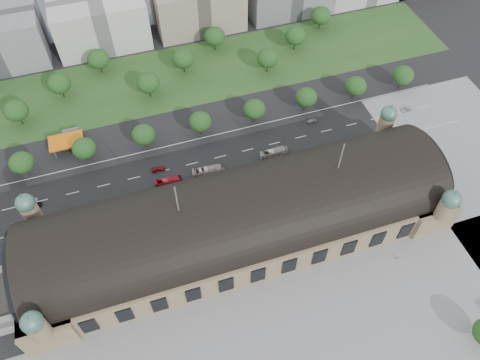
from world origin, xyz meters
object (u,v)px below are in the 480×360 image
object	(u,v)px
traffic_car_3	(158,169)
parked_car_0	(86,225)
parked_car_4	(107,211)
parked_car_6	(149,200)
parked_car_3	(93,223)
parked_car_1	(82,220)
bus_west	(168,182)
traffic_car_5	(312,121)
bus_mid	(209,171)
traffic_car_1	(32,200)
traffic_car_4	(257,168)
petrol_station	(69,138)
traffic_car_6	(406,109)
parked_car_5	(139,202)
parked_car_2	(68,230)
pedestrian_0	(398,258)
traffic_car_2	(35,205)
bus_east	(274,153)

from	to	relation	value
traffic_car_3	parked_car_0	bearing A→B (deg)	123.61
parked_car_4	parked_car_6	bearing A→B (deg)	58.81
parked_car_3	parked_car_1	bearing A→B (deg)	-158.28
parked_car_1	bus_west	bearing A→B (deg)	78.99
traffic_car_5	bus_mid	distance (m)	52.91
traffic_car_1	traffic_car_4	xyz separation A→B (m)	(87.41, -11.64, -0.03)
petrol_station	traffic_car_3	size ratio (longest dim) A/B	2.47
traffic_car_3	traffic_car_6	size ratio (longest dim) A/B	1.17
parked_car_1	parked_car_3	bearing A→B (deg)	29.26
parked_car_0	parked_car_5	distance (m)	20.87
parked_car_1	parked_car_2	world-z (taller)	parked_car_2
parked_car_3	pedestrian_0	bearing A→B (deg)	34.45
parked_car_0	parked_car_1	distance (m)	3.09
traffic_car_6	bus_west	size ratio (longest dim) A/B	0.45
traffic_car_2	traffic_car_3	distance (m)	48.45
parked_car_1	parked_car_3	xyz separation A→B (m)	(3.69, -2.91, 0.07)
parked_car_0	petrol_station	bearing A→B (deg)	153.00
bus_east	parked_car_0	bearing A→B (deg)	97.55
traffic_car_1	parked_car_3	bearing A→B (deg)	-129.52
traffic_car_1	traffic_car_2	xyz separation A→B (m)	(1.01, -2.73, -0.03)
petrol_station	bus_west	size ratio (longest dim) A/B	1.31
traffic_car_1	parked_car_6	world-z (taller)	parked_car_6
parked_car_1	bus_mid	size ratio (longest dim) A/B	0.35
parked_car_1	parked_car_3	world-z (taller)	parked_car_3
bus_west	parked_car_3	bearing A→B (deg)	110.48
traffic_car_2	parked_car_4	bearing A→B (deg)	65.87
traffic_car_4	traffic_car_6	distance (m)	75.64
traffic_car_4	parked_car_4	size ratio (longest dim) A/B	0.85
parked_car_6	bus_mid	size ratio (longest dim) A/B	0.36
traffic_car_1	parked_car_1	size ratio (longest dim) A/B	0.90
petrol_station	bus_east	xyz separation A→B (m)	(79.35, -33.28, -1.31)
traffic_car_2	traffic_car_3	size ratio (longest dim) A/B	0.82
parked_car_0	bus_east	size ratio (longest dim) A/B	0.39
parked_car_5	bus_east	bearing A→B (deg)	74.12
petrol_station	traffic_car_5	size ratio (longest dim) A/B	3.23
petrol_station	traffic_car_5	bearing A→B (deg)	-11.45
parked_car_2	parked_car_5	distance (m)	27.36
traffic_car_3	bus_east	size ratio (longest dim) A/B	0.48
traffic_car_2	traffic_car_4	bearing A→B (deg)	83.27
parked_car_3	pedestrian_0	xyz separation A→B (m)	(99.78, -47.66, 0.13)
traffic_car_5	traffic_car_1	bearing A→B (deg)	92.46
parked_car_0	traffic_car_6	bearing A→B (deg)	68.23
parked_car_0	bus_east	xyz separation A→B (m)	(78.06, 11.00, 0.89)
parked_car_1	parked_car_6	xyz separation A→B (m)	(25.34, 1.09, 0.05)
parked_car_0	parked_car_2	bearing A→B (deg)	-118.67
parked_car_0	parked_car_4	distance (m)	9.24
parked_car_4	parked_car_3	bearing A→B (deg)	-86.03
traffic_car_3	bus_mid	distance (m)	20.45
bus_east	traffic_car_1	bearing A→B (deg)	85.48
traffic_car_5	parked_car_2	distance (m)	109.95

